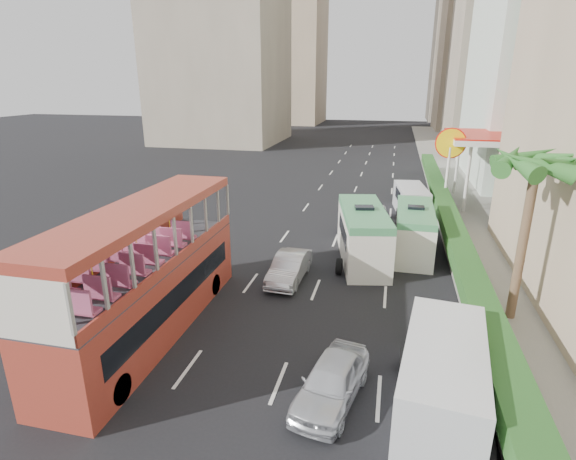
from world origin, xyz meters
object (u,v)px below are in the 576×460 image
(minibus_near, at_px, (363,235))
(panel_van_far, at_px, (411,200))
(shell_station, at_px, (489,170))
(minibus_far, at_px, (414,231))
(double_decker_bus, at_px, (147,271))
(van_asset, at_px, (363,227))
(car_silver_lane_a, at_px, (289,280))
(panel_van_near, at_px, (442,378))
(car_silver_lane_b, at_px, (331,400))
(palm_tree, at_px, (523,243))

(minibus_near, distance_m, panel_van_far, 10.47)
(minibus_near, relative_size, panel_van_far, 1.33)
(shell_station, bearing_deg, minibus_far, -115.95)
(double_decker_bus, height_order, van_asset, double_decker_bus)
(car_silver_lane_a, relative_size, panel_van_near, 0.72)
(car_silver_lane_b, height_order, shell_station, shell_station)
(double_decker_bus, distance_m, minibus_far, 14.96)
(double_decker_bus, bearing_deg, panel_van_near, -11.34)
(panel_van_near, bearing_deg, car_silver_lane_a, 135.95)
(minibus_far, bearing_deg, panel_van_far, 89.98)
(van_asset, bearing_deg, panel_van_near, -72.81)
(minibus_near, distance_m, shell_station, 16.28)
(double_decker_bus, distance_m, shell_station, 28.02)
(palm_tree, bearing_deg, panel_van_near, -117.91)
(van_asset, xyz_separation_m, panel_van_near, (3.47, -17.10, 1.11))
(van_asset, height_order, panel_van_near, panel_van_near)
(car_silver_lane_a, distance_m, minibus_near, 4.96)
(panel_van_far, bearing_deg, minibus_far, -98.40)
(car_silver_lane_b, height_order, van_asset, van_asset)
(van_asset, distance_m, shell_station, 12.30)
(double_decker_bus, bearing_deg, shell_station, 55.18)
(car_silver_lane_a, bearing_deg, double_decker_bus, -123.05)
(car_silver_lane_a, relative_size, car_silver_lane_b, 1.02)
(double_decker_bus, relative_size, shell_station, 1.38)
(minibus_far, bearing_deg, car_silver_lane_a, -138.76)
(van_asset, relative_size, panel_van_far, 1.07)
(minibus_near, xyz_separation_m, minibus_far, (2.72, 1.70, -0.13))
(panel_van_near, height_order, panel_van_far, panel_van_near)
(panel_van_near, distance_m, panel_van_far, 21.43)
(minibus_near, xyz_separation_m, panel_van_far, (2.78, 10.08, -0.47))
(double_decker_bus, distance_m, panel_van_far, 21.89)
(car_silver_lane_a, height_order, shell_station, shell_station)
(car_silver_lane_a, relative_size, minibus_far, 0.68)
(minibus_far, xyz_separation_m, panel_van_near, (0.43, -13.05, -0.19))
(minibus_far, distance_m, palm_tree, 8.12)
(car_silver_lane_a, bearing_deg, shell_station, 58.18)
(car_silver_lane_a, relative_size, van_asset, 0.77)
(panel_van_far, distance_m, shell_station, 7.10)
(double_decker_bus, relative_size, minibus_near, 1.69)
(shell_station, bearing_deg, minibus_near, -121.96)
(minibus_far, relative_size, palm_tree, 0.92)
(double_decker_bus, relative_size, minibus_far, 1.87)
(double_decker_bus, bearing_deg, panel_van_far, 62.18)
(car_silver_lane_b, bearing_deg, shell_station, 82.75)
(double_decker_bus, xyz_separation_m, shell_station, (16.00, 23.00, 0.22))
(van_asset, relative_size, minibus_far, 0.89)
(car_silver_lane_a, relative_size, panel_van_far, 0.82)
(palm_tree, bearing_deg, double_decker_bus, -163.84)
(car_silver_lane_a, distance_m, panel_van_far, 14.86)
(van_asset, relative_size, minibus_near, 0.80)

